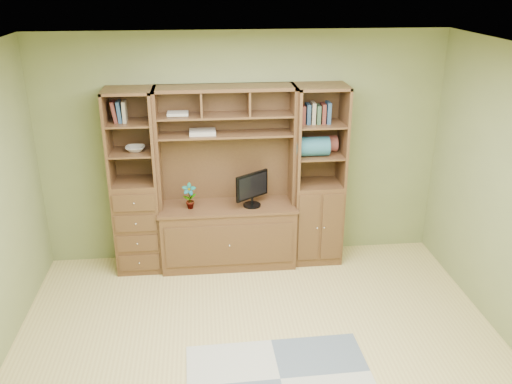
{
  "coord_description": "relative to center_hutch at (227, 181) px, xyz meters",
  "views": [
    {
      "loc": [
        -0.45,
        -3.81,
        3.15
      ],
      "look_at": [
        0.07,
        1.2,
        1.1
      ],
      "focal_mm": 38.0,
      "sensor_mm": 36.0,
      "label": 1
    }
  ],
  "objects": [
    {
      "name": "room",
      "position": [
        0.2,
        -1.73,
        0.28
      ],
      "size": [
        4.6,
        4.1,
        2.64
      ],
      "color": "tan",
      "rests_on": "ground"
    },
    {
      "name": "orchid",
      "position": [
        -0.42,
        -0.03,
        -0.15
      ],
      "size": [
        0.15,
        0.1,
        0.29
      ],
      "primitive_type": "imported",
      "color": "#973B33",
      "rests_on": "center_hutch"
    },
    {
      "name": "right_tower",
      "position": [
        1.02,
        0.04,
        0.0
      ],
      "size": [
        0.55,
        0.45,
        2.05
      ],
      "primitive_type": "cube",
      "color": "#53341D",
      "rests_on": "ground"
    },
    {
      "name": "left_tower",
      "position": [
        -1.0,
        0.04,
        0.0
      ],
      "size": [
        0.5,
        0.45,
        2.05
      ],
      "primitive_type": "cube",
      "color": "#53341D",
      "rests_on": "ground"
    },
    {
      "name": "monitor",
      "position": [
        0.27,
        -0.03,
        -0.03
      ],
      "size": [
        0.47,
        0.41,
        0.54
      ],
      "primitive_type": "cube",
      "rotation": [
        0.0,
        0.0,
        0.62
      ],
      "color": "black",
      "rests_on": "center_hutch"
    },
    {
      "name": "blanket_red",
      "position": [
        1.07,
        0.12,
        0.36
      ],
      "size": [
        0.33,
        0.18,
        0.18
      ],
      "primitive_type": "cube",
      "color": "brown",
      "rests_on": "right_tower"
    },
    {
      "name": "rug",
      "position": [
        0.32,
        -2.0,
        -1.02
      ],
      "size": [
        1.57,
        1.07,
        0.01
      ],
      "primitive_type": "cube",
      "rotation": [
        0.0,
        0.0,
        0.02
      ],
      "color": "gray",
      "rests_on": "ground"
    },
    {
      "name": "magazines",
      "position": [
        -0.25,
        0.09,
        0.54
      ],
      "size": [
        0.28,
        0.2,
        0.04
      ],
      "primitive_type": "cube",
      "color": "#B2AB98",
      "rests_on": "center_hutch"
    },
    {
      "name": "center_hutch",
      "position": [
        0.0,
        0.0,
        0.0
      ],
      "size": [
        1.54,
        0.53,
        2.05
      ],
      "primitive_type": "cube",
      "color": "#53341D",
      "rests_on": "ground"
    },
    {
      "name": "bowl",
      "position": [
        -0.96,
        0.04,
        0.39
      ],
      "size": [
        0.21,
        0.21,
        0.05
      ],
      "primitive_type": "imported",
      "color": "beige",
      "rests_on": "left_tower"
    },
    {
      "name": "blanket_teal",
      "position": [
        0.93,
        -0.01,
        0.37
      ],
      "size": [
        0.36,
        0.21,
        0.21
      ],
      "primitive_type": "cube",
      "color": "#285C6A",
      "rests_on": "right_tower"
    }
  ]
}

